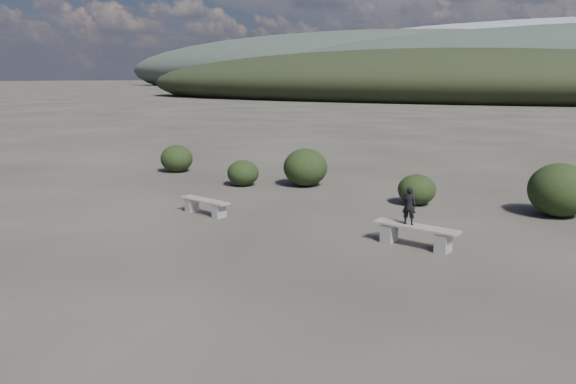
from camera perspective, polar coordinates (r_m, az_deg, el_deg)
The scene contains 9 objects.
ground at distance 10.70m, azimuth -8.67°, elevation -9.15°, with size 1200.00×1200.00×0.00m, color #312D26.
bench_left at distance 15.83m, azimuth -8.44°, elevation -1.35°, with size 1.75×0.68×0.43m.
bench_right at distance 13.00m, azimuth 12.83°, elevation -4.17°, with size 2.02×0.69×0.49m.
seated_person at distance 12.93m, azimuth 12.19°, elevation -1.36°, with size 0.32×0.21×0.87m, color black.
shrub_a at distance 19.88m, azimuth -4.60°, elevation 1.95°, with size 1.12×1.12×0.91m, color black.
shrub_b at distance 19.74m, azimuth 1.78°, elevation 2.52°, with size 1.55×1.55×1.33m, color black.
shrub_c at distance 17.28m, azimuth 12.95°, elevation 0.24°, with size 1.14×1.14×0.91m, color black.
shrub_d at distance 17.08m, azimuth 25.89°, elevation 0.19°, with size 1.68×1.68×1.47m, color black.
shrub_f at distance 23.17m, azimuth -11.24°, elevation 3.36°, with size 1.29×1.29×1.09m, color black.
Camera 1 is at (6.22, -7.85, 3.76)m, focal length 35.00 mm.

